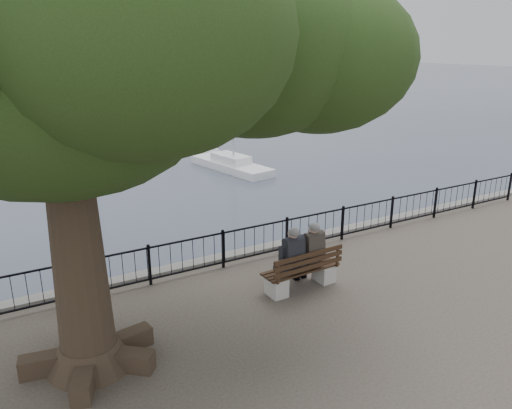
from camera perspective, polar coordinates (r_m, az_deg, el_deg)
harbor at (r=14.45m, az=-0.99°, el=-7.40°), size 260.00×260.00×1.20m
railing at (r=13.62m, az=0.00°, el=-4.17°), size 22.06×0.06×1.00m
bench at (r=12.21m, az=5.30°, el=-7.99°), size 2.01×0.67×1.05m
person_left at (r=11.95m, az=3.80°, el=-6.45°), size 0.50×0.83×1.66m
person_right at (r=12.28m, az=6.09°, el=-5.81°), size 0.50×0.83×1.66m
tree at (r=8.77m, az=-16.82°, el=18.19°), size 10.88×7.60×8.88m
lion_monument at (r=59.12m, az=-22.10°, el=12.59°), size 6.35×6.35×9.28m
sailboat_b at (r=33.88m, az=-20.33°, el=6.10°), size 2.16×4.78×10.17m
sailboat_c at (r=27.59m, az=-2.86°, el=4.63°), size 2.57×5.84×10.32m
sailboat_f at (r=42.60m, az=-18.58°, el=8.57°), size 2.89×6.42×12.83m
sailboat_g at (r=49.46m, az=-9.61°, el=10.41°), size 3.85×6.18×11.10m
far_shore at (r=93.52m, az=-10.16°, el=16.17°), size 30.00×8.60×9.18m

